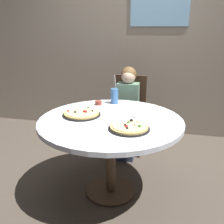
% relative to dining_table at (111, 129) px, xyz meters
% --- Properties ---
extents(ground_plane, '(8.00, 8.00, 0.00)m').
position_rel_dining_table_xyz_m(ground_plane, '(0.00, 0.00, -0.66)').
color(ground_plane, '#4C4238').
extents(wall_with_window, '(5.20, 0.14, 2.90)m').
position_rel_dining_table_xyz_m(wall_with_window, '(0.00, 1.69, 0.79)').
color(wall_with_window, gray).
rests_on(wall_with_window, ground_plane).
extents(dining_table, '(1.28, 1.28, 0.75)m').
position_rel_dining_table_xyz_m(dining_table, '(0.00, 0.00, 0.00)').
color(dining_table, silver).
rests_on(dining_table, ground_plane).
extents(chair_wooden, '(0.40, 0.40, 0.95)m').
position_rel_dining_table_xyz_m(chair_wooden, '(-0.00, 1.00, -0.13)').
color(chair_wooden, '#382619').
rests_on(chair_wooden, ground_plane).
extents(diner_child, '(0.26, 0.41, 1.08)m').
position_rel_dining_table_xyz_m(diner_child, '(0.00, 0.82, -0.18)').
color(diner_child, '#3F4766').
rests_on(diner_child, ground_plane).
extents(pizza_veggie, '(0.33, 0.33, 0.05)m').
position_rel_dining_table_xyz_m(pizza_veggie, '(0.20, -0.19, 0.11)').
color(pizza_veggie, black).
rests_on(pizza_veggie, dining_table).
extents(pizza_cheese, '(0.35, 0.35, 0.05)m').
position_rel_dining_table_xyz_m(pizza_cheese, '(-0.29, 0.04, 0.11)').
color(pizza_cheese, black).
rests_on(pizza_cheese, dining_table).
extents(soda_cup, '(0.08, 0.08, 0.31)m').
position_rel_dining_table_xyz_m(soda_cup, '(-0.08, 0.49, 0.17)').
color(soda_cup, '#3F72B2').
rests_on(soda_cup, dining_table).
extents(sauce_bowl, '(0.07, 0.07, 0.04)m').
position_rel_dining_table_xyz_m(sauce_bowl, '(-0.23, 0.40, 0.11)').
color(sauce_bowl, brown).
rests_on(sauce_bowl, dining_table).
extents(plate_small, '(0.18, 0.18, 0.01)m').
position_rel_dining_table_xyz_m(plate_small, '(0.25, 0.15, 0.10)').
color(plate_small, white).
rests_on(plate_small, dining_table).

